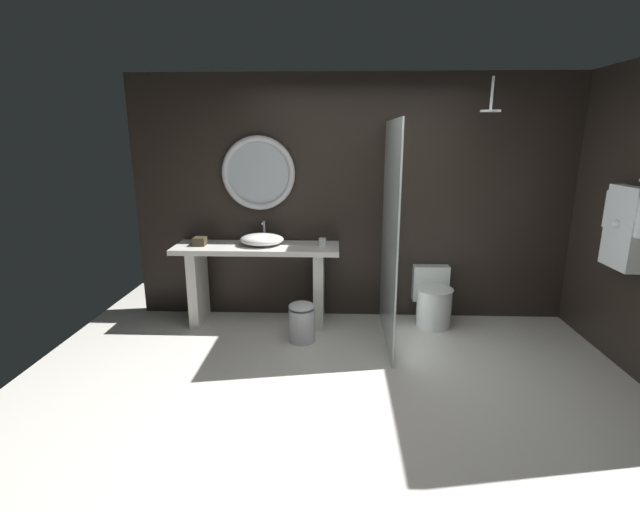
# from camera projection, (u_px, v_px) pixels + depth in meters

# --- Properties ---
(ground_plane) EXTENTS (5.76, 5.76, 0.00)m
(ground_plane) POSITION_uv_depth(u_px,v_px,m) (361.00, 405.00, 3.47)
(ground_plane) COLOR silver
(back_wall_panel) EXTENTS (4.80, 0.10, 2.60)m
(back_wall_panel) POSITION_uv_depth(u_px,v_px,m) (355.00, 200.00, 4.98)
(back_wall_panel) COLOR black
(back_wall_panel) RESTS_ON ground_plane
(vanity_counter) EXTENTS (1.72, 0.52, 0.86)m
(vanity_counter) POSITION_uv_depth(u_px,v_px,m) (258.00, 272.00, 4.89)
(vanity_counter) COLOR silver
(vanity_counter) RESTS_ON ground_plane
(vessel_sink) EXTENTS (0.46, 0.37, 0.23)m
(vessel_sink) POSITION_uv_depth(u_px,v_px,m) (262.00, 239.00, 4.81)
(vessel_sink) COLOR white
(vessel_sink) RESTS_ON vanity_counter
(tumbler_cup) EXTENTS (0.08, 0.08, 0.08)m
(tumbler_cup) POSITION_uv_depth(u_px,v_px,m) (322.00, 242.00, 4.78)
(tumbler_cup) COLOR silver
(tumbler_cup) RESTS_ON vanity_counter
(tissue_box) EXTENTS (0.12, 0.14, 0.09)m
(tissue_box) POSITION_uv_depth(u_px,v_px,m) (200.00, 241.00, 4.81)
(tissue_box) COLOR #3D3323
(tissue_box) RESTS_ON vanity_counter
(round_wall_mirror) EXTENTS (0.78, 0.07, 0.78)m
(round_wall_mirror) POSITION_uv_depth(u_px,v_px,m) (258.00, 173.00, 4.87)
(round_wall_mirror) COLOR silver
(shower_glass_panel) EXTENTS (0.02, 1.27, 2.11)m
(shower_glass_panel) POSITION_uv_depth(u_px,v_px,m) (389.00, 235.00, 4.37)
(shower_glass_panel) COLOR silver
(shower_glass_panel) RESTS_ON ground_plane
(rain_shower_head) EXTENTS (0.19, 0.19, 0.32)m
(rain_shower_head) POSITION_uv_depth(u_px,v_px,m) (491.00, 108.00, 4.28)
(rain_shower_head) COLOR silver
(hanging_bathrobe) EXTENTS (0.20, 0.56, 0.76)m
(hanging_bathrobe) POSITION_uv_depth(u_px,v_px,m) (625.00, 225.00, 3.84)
(hanging_bathrobe) COLOR silver
(toilet) EXTENTS (0.39, 0.59, 0.60)m
(toilet) POSITION_uv_depth(u_px,v_px,m) (432.00, 298.00, 4.95)
(toilet) COLOR white
(toilet) RESTS_ON ground_plane
(waste_bin) EXTENTS (0.26, 0.26, 0.40)m
(waste_bin) POSITION_uv_depth(u_px,v_px,m) (302.00, 322.00, 4.52)
(waste_bin) COLOR silver
(waste_bin) RESTS_ON ground_plane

